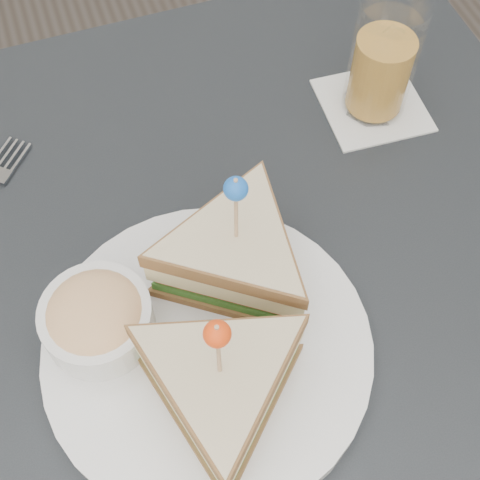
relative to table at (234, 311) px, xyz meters
name	(u,v)px	position (x,y,z in m)	size (l,w,h in m)	color
ground_plane	(237,460)	(0.00, 0.00, -0.67)	(3.50, 3.50, 0.00)	#3F3833
table	(234,311)	(0.00, 0.00, 0.00)	(0.80, 0.80, 0.75)	black
plate_meal	(211,325)	(-0.04, -0.06, 0.12)	(0.36, 0.36, 0.18)	white
drink_set	(382,64)	(0.23, 0.16, 0.14)	(0.12, 0.12, 0.15)	silver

